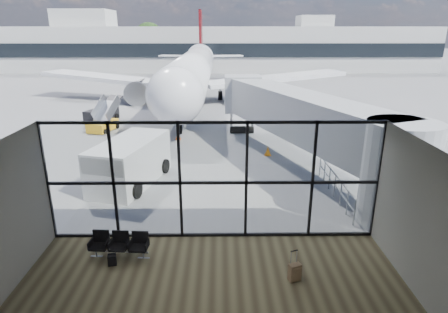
{
  "coord_description": "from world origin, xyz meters",
  "views": [
    {
      "loc": [
        0.26,
        -12.53,
        7.45
      ],
      "look_at": [
        0.42,
        3.0,
        2.18
      ],
      "focal_mm": 30.0,
      "sensor_mm": 36.0,
      "label": 1
    }
  ],
  "objects_px": {
    "seating_row": "(120,243)",
    "service_van": "(129,162)",
    "belt_loader": "(102,114)",
    "suitcase": "(295,272)",
    "airliner": "(193,70)",
    "mobile_stairs": "(103,124)",
    "backpack": "(112,260)"
  },
  "relations": [
    {
      "from": "service_van",
      "to": "belt_loader",
      "type": "height_order",
      "value": "service_van"
    },
    {
      "from": "backpack",
      "to": "suitcase",
      "type": "xyz_separation_m",
      "value": [
        5.92,
        -0.85,
        0.11
      ]
    },
    {
      "from": "suitcase",
      "to": "airliner",
      "type": "xyz_separation_m",
      "value": [
        -5.3,
        32.92,
        2.84
      ]
    },
    {
      "from": "backpack",
      "to": "airliner",
      "type": "relative_size",
      "value": 0.01
    },
    {
      "from": "seating_row",
      "to": "belt_loader",
      "type": "relative_size",
      "value": 0.47
    },
    {
      "from": "backpack",
      "to": "mobile_stairs",
      "type": "relative_size",
      "value": 0.13
    },
    {
      "from": "seating_row",
      "to": "airliner",
      "type": "height_order",
      "value": "airliner"
    },
    {
      "from": "seating_row",
      "to": "backpack",
      "type": "xyz_separation_m",
      "value": [
        -0.14,
        -0.57,
        -0.3
      ]
    },
    {
      "from": "airliner",
      "to": "service_van",
      "type": "height_order",
      "value": "airliner"
    },
    {
      "from": "suitcase",
      "to": "belt_loader",
      "type": "xyz_separation_m",
      "value": [
        -12.41,
        21.78,
        0.32
      ]
    },
    {
      "from": "seating_row",
      "to": "service_van",
      "type": "height_order",
      "value": "service_van"
    },
    {
      "from": "mobile_stairs",
      "to": "backpack",
      "type": "bearing_deg",
      "value": -57.24
    },
    {
      "from": "suitcase",
      "to": "belt_loader",
      "type": "relative_size",
      "value": 0.24
    },
    {
      "from": "backpack",
      "to": "belt_loader",
      "type": "xyz_separation_m",
      "value": [
        -6.49,
        20.93,
        0.43
      ]
    },
    {
      "from": "suitcase",
      "to": "belt_loader",
      "type": "bearing_deg",
      "value": 98.48
    },
    {
      "from": "seating_row",
      "to": "service_van",
      "type": "xyz_separation_m",
      "value": [
        -1.13,
        6.48,
        0.65
      ]
    },
    {
      "from": "seating_row",
      "to": "suitcase",
      "type": "height_order",
      "value": "suitcase"
    },
    {
      "from": "seating_row",
      "to": "service_van",
      "type": "relative_size",
      "value": 0.37
    },
    {
      "from": "backpack",
      "to": "suitcase",
      "type": "relative_size",
      "value": 0.41
    },
    {
      "from": "backpack",
      "to": "belt_loader",
      "type": "distance_m",
      "value": 21.91
    },
    {
      "from": "service_van",
      "to": "backpack",
      "type": "bearing_deg",
      "value": -67.12
    },
    {
      "from": "airliner",
      "to": "service_van",
      "type": "bearing_deg",
      "value": -93.54
    },
    {
      "from": "backpack",
      "to": "airliner",
      "type": "distance_m",
      "value": 32.21
    },
    {
      "from": "airliner",
      "to": "belt_loader",
      "type": "xyz_separation_m",
      "value": [
        -7.11,
        -11.14,
        -2.52
      ]
    },
    {
      "from": "airliner",
      "to": "service_van",
      "type": "xyz_separation_m",
      "value": [
        -1.61,
        -25.01,
        -2.0
      ]
    },
    {
      "from": "mobile_stairs",
      "to": "airliner",
      "type": "bearing_deg",
      "value": 82.37
    },
    {
      "from": "suitcase",
      "to": "service_van",
      "type": "xyz_separation_m",
      "value": [
        -6.91,
        7.91,
        0.84
      ]
    },
    {
      "from": "suitcase",
      "to": "service_van",
      "type": "height_order",
      "value": "service_van"
    },
    {
      "from": "backpack",
      "to": "service_van",
      "type": "height_order",
      "value": "service_van"
    },
    {
      "from": "airliner",
      "to": "belt_loader",
      "type": "relative_size",
      "value": 9.36
    },
    {
      "from": "belt_loader",
      "to": "seating_row",
      "type": "bearing_deg",
      "value": -52.82
    },
    {
      "from": "seating_row",
      "to": "service_van",
      "type": "bearing_deg",
      "value": 103.98
    }
  ]
}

